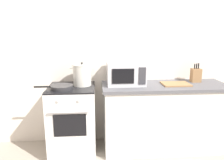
{
  "coord_description": "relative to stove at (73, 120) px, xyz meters",
  "views": [
    {
      "loc": [
        -0.03,
        -2.12,
        1.63
      ],
      "look_at": [
        0.18,
        0.6,
        1.0
      ],
      "focal_mm": 34.47,
      "sensor_mm": 36.0,
      "label": 1
    }
  ],
  "objects": [
    {
      "name": "stock_pot",
      "position": [
        0.14,
        0.07,
        0.6
      ],
      "size": [
        0.33,
        0.24,
        0.31
      ],
      "color": "silver",
      "rests_on": "stove"
    },
    {
      "name": "lower_cabinet_right",
      "position": [
        1.25,
        0.02,
        -0.02
      ],
      "size": [
        1.64,
        0.56,
        0.88
      ],
      "primitive_type": "cube",
      "color": "white",
      "rests_on": "ground_plane"
    },
    {
      "name": "frying_pan",
      "position": [
        -0.11,
        -0.11,
        0.48
      ],
      "size": [
        0.48,
        0.28,
        0.05
      ],
      "color": "#28282B",
      "rests_on": "stove"
    },
    {
      "name": "countertop_right",
      "position": [
        1.25,
        0.02,
        0.44
      ],
      "size": [
        1.7,
        0.6,
        0.04
      ],
      "primitive_type": "cube",
      "color": "#59595E",
      "rests_on": "lower_cabinet_right"
    },
    {
      "name": "back_wall",
      "position": [
        0.65,
        0.37,
        0.79
      ],
      "size": [
        4.4,
        0.1,
        2.5
      ],
      "primitive_type": "cube",
      "color": "silver",
      "rests_on": "ground_plane"
    },
    {
      "name": "stove",
      "position": [
        0.0,
        0.0,
        0.0
      ],
      "size": [
        0.6,
        0.64,
        0.92
      ],
      "color": "white",
      "rests_on": "ground_plane"
    },
    {
      "name": "cutting_board",
      "position": [
        1.39,
        0.0,
        0.47
      ],
      "size": [
        0.36,
        0.26,
        0.02
      ],
      "primitive_type": "cube",
      "color": "#997047",
      "rests_on": "countertop_right"
    },
    {
      "name": "knife_block",
      "position": [
        1.72,
        0.14,
        0.56
      ],
      "size": [
        0.13,
        0.1,
        0.27
      ],
      "color": "#997047",
      "rests_on": "countertop_right"
    },
    {
      "name": "microwave",
      "position": [
        0.72,
        0.08,
        0.61
      ],
      "size": [
        0.5,
        0.37,
        0.3
      ],
      "color": "silver",
      "rests_on": "countertop_right"
    }
  ]
}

